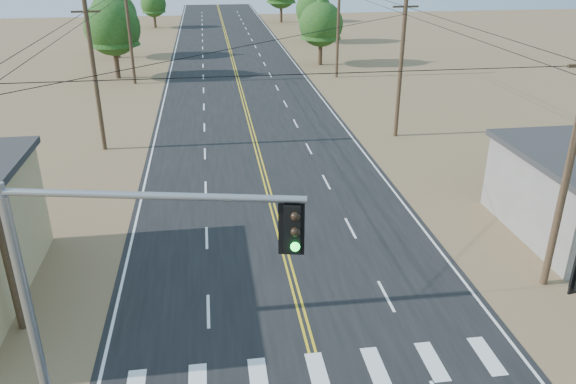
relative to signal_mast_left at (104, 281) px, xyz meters
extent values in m
cube|color=black|center=(5.93, 24.09, -5.54)|extent=(15.00, 200.00, 0.02)
cylinder|color=#4C3826|center=(-4.57, 26.09, -0.55)|extent=(0.30, 0.30, 10.00)
cube|color=#4C3826|center=(-4.57, 26.09, 3.65)|extent=(1.80, 0.12, 0.12)
cylinder|color=#4C3826|center=(-4.57, 46.09, -0.55)|extent=(0.30, 0.30, 10.00)
cylinder|color=#4C3826|center=(16.43, 6.09, -0.55)|extent=(0.30, 0.30, 10.00)
cylinder|color=#4C3826|center=(16.43, 26.09, -0.55)|extent=(0.30, 0.30, 10.00)
cube|color=#4C3826|center=(16.43, 26.09, 3.65)|extent=(1.80, 0.12, 0.12)
cylinder|color=#4C3826|center=(16.43, 46.09, -0.55)|extent=(0.30, 0.30, 10.00)
cylinder|color=gray|center=(-2.07, 0.44, -1.64)|extent=(0.27, 0.27, 7.81)
cylinder|color=gray|center=(-2.07, 0.44, 2.26)|extent=(0.20, 0.20, 0.67)
cylinder|color=gray|center=(1.42, -0.29, 2.37)|extent=(7.01, 1.63, 0.18)
cube|color=black|center=(4.58, -0.95, 1.65)|extent=(0.45, 0.41, 1.23)
sphere|color=black|center=(4.62, -1.14, 2.04)|extent=(0.22, 0.22, 0.22)
sphere|color=black|center=(4.62, -1.14, 1.65)|extent=(0.22, 0.22, 0.22)
sphere|color=#0CE533|center=(4.62, -1.14, 1.26)|extent=(0.22, 0.22, 0.22)
cylinder|color=#3F2D1E|center=(-6.58, 48.93, -3.84)|extent=(0.51, 0.51, 3.41)
cone|color=#1E3F12|center=(-6.58, 48.93, 0.89)|extent=(5.30, 5.30, 6.05)
sphere|color=#1E3F12|center=(-6.58, 48.93, -0.34)|extent=(5.68, 5.68, 5.68)
cylinder|color=#3F2D1E|center=(-8.07, 60.79, -3.88)|extent=(0.48, 0.48, 3.33)
cone|color=#1E3F12|center=(-8.07, 60.79, 0.74)|extent=(5.18, 5.18, 5.92)
sphere|color=#1E3F12|center=(-8.07, 60.79, -0.46)|extent=(5.55, 5.55, 5.55)
cylinder|color=#3F2D1E|center=(-5.44, 87.13, -4.30)|extent=(0.44, 0.44, 2.49)
sphere|color=#1E3F12|center=(-5.44, 87.13, -1.74)|extent=(4.15, 4.15, 4.15)
cylinder|color=#3F2D1E|center=(15.97, 52.80, -4.04)|extent=(0.48, 0.48, 3.02)
cone|color=#1E3F12|center=(15.97, 52.80, 0.16)|extent=(4.70, 4.70, 5.37)
sphere|color=#1E3F12|center=(15.97, 52.80, -0.93)|extent=(5.03, 5.03, 5.03)
cylinder|color=#3F2D1E|center=(18.03, 68.61, -4.06)|extent=(0.41, 0.41, 2.97)
cone|color=#1E3F12|center=(18.03, 68.61, 0.06)|extent=(4.61, 4.61, 5.27)
sphere|color=#1E3F12|center=(18.03, 68.61, -1.01)|extent=(4.94, 4.94, 4.94)
cylinder|color=#3F2D1E|center=(16.42, 91.18, -3.87)|extent=(0.47, 0.47, 3.35)
camera|label=1|loc=(2.86, -12.30, 7.69)|focal=35.00mm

